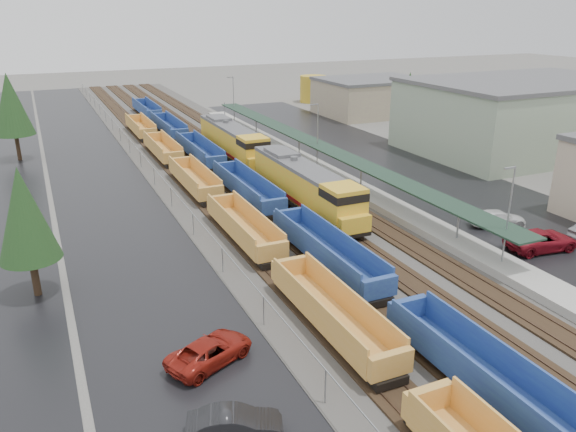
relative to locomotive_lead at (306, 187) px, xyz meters
name	(u,v)px	position (x,y,z in m)	size (l,w,h in m)	color
ballast_strip	(216,159)	(-2.00, 22.29, -2.39)	(20.00, 160.00, 0.08)	#302D2B
trackbed	(216,158)	(-2.00, 22.29, -2.27)	(14.60, 160.00, 0.22)	black
west_parking_lot	(94,173)	(-17.00, 22.29, -2.42)	(10.00, 160.00, 0.02)	black
west_road	(1,183)	(-27.00, 22.29, -2.42)	(9.00, 160.00, 0.02)	black
east_commuter_lot	(384,162)	(17.00, 12.29, -2.42)	(16.00, 100.00, 0.02)	black
station_platform	(317,164)	(7.50, 12.30, -1.69)	(3.00, 80.00, 8.00)	#9E9B93
chainlink_fence	(143,158)	(-11.50, 20.73, -0.82)	(0.08, 160.04, 2.02)	gray
industrial_buildings	(524,123)	(35.76, 8.14, 1.82)	(32.52, 75.30, 9.50)	#B7A98C
distant_hills	(210,59)	(42.79, 172.97, -2.43)	(301.00, 140.00, 25.20)	#495B47
tree_west_near	(24,214)	(-24.00, -7.71, 3.39)	(3.96, 3.96, 9.00)	#332316
tree_west_far	(11,104)	(-25.00, 32.29, 4.70)	(4.84, 4.84, 11.00)	#332316
tree_east	(409,98)	(26.00, 20.29, 4.04)	(4.40, 4.40, 10.00)	#332316
locomotive_lead	(306,187)	(0.00, 0.00, 0.00)	(3.06, 20.14, 4.56)	black
locomotive_trail	(233,142)	(0.00, 21.00, 0.00)	(3.06, 20.14, 4.56)	black
well_string_yellow	(244,228)	(-8.00, -4.64, -1.29)	(2.56, 104.60, 2.27)	gold
well_string_blue	(247,189)	(-4.00, 5.45, -1.27)	(2.60, 118.17, 2.30)	navy
storage_tank	(313,89)	(30.70, 59.54, 0.25)	(5.36, 5.36, 5.36)	gold
parked_car_west_b	(235,425)	(-16.28, -26.06, -1.71)	(4.34, 1.51, 1.43)	black
parked_car_west_c	(210,351)	(-15.60, -20.03, -1.72)	(5.09, 2.35, 1.41)	maroon
parked_car_east_b	(542,240)	(13.15, -16.18, -1.60)	(5.93, 2.73, 1.65)	maroon
parked_car_east_c	(498,219)	(13.80, -10.75, -1.72)	(4.90, 1.99, 1.42)	silver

